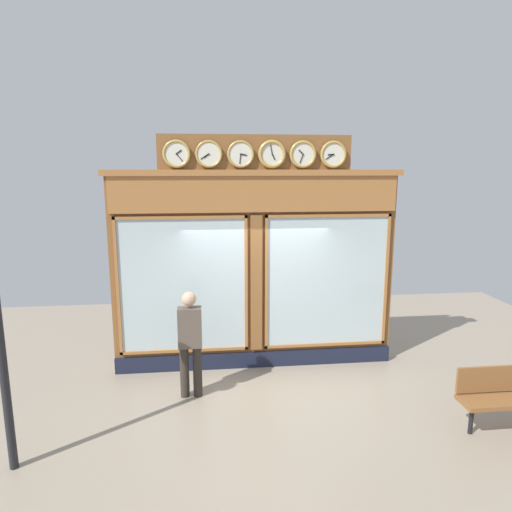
% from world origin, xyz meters
% --- Properties ---
extents(ground_plane, '(14.00, 14.00, 0.00)m').
position_xyz_m(ground_plane, '(0.00, 2.80, 0.00)').
color(ground_plane, gray).
extents(shop_facade, '(5.02, 0.42, 4.05)m').
position_xyz_m(shop_facade, '(-0.00, -0.12, 1.81)').
color(shop_facade, brown).
rests_on(shop_facade, ground_plane).
extents(pedestrian, '(0.36, 0.22, 1.69)m').
position_xyz_m(pedestrian, '(1.12, 0.96, 0.93)').
color(pedestrian, '#312A24').
rests_on(pedestrian, ground_plane).
extents(street_bench, '(1.40, 0.40, 0.87)m').
position_xyz_m(street_bench, '(-3.18, 2.36, 0.52)').
color(street_bench, brown).
rests_on(street_bench, ground_plane).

